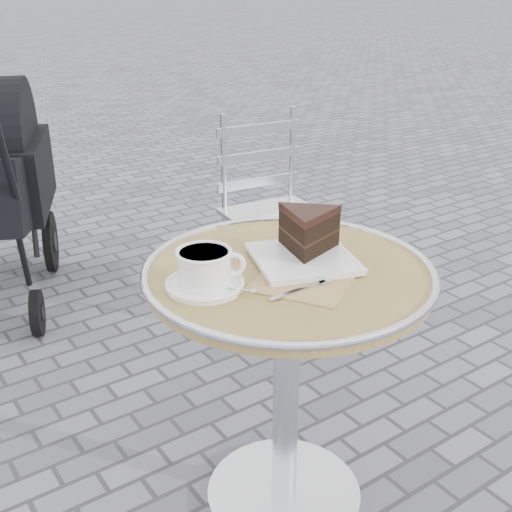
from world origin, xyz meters
TOP-DOWN VIEW (x-y plane):
  - ground at (0.00, 0.00)m, footprint 80.00×80.00m
  - cafe_table at (0.00, 0.00)m, footprint 0.72×0.72m
  - cappuccino_set at (-0.22, 0.03)m, footprint 0.18×0.20m
  - cake_plate_set at (0.08, 0.03)m, footprint 0.36×0.38m
  - bistro_chair at (0.66, 1.01)m, footprint 0.44×0.44m

SIDE VIEW (x-z plane):
  - ground at x=0.00m, z-range 0.00..0.00m
  - bistro_chair at x=0.66m, z-range 0.10..0.97m
  - cafe_table at x=0.00m, z-range 0.20..0.94m
  - cappuccino_set at x=-0.22m, z-range 0.73..0.82m
  - cake_plate_set at x=0.08m, z-range 0.73..0.85m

